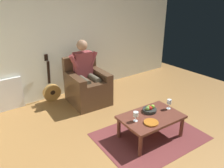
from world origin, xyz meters
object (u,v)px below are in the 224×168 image
object	(u,v)px
coffee_table	(151,119)
decorative_dish	(151,123)
guitar	(52,91)
armchair	(87,87)
wine_glass_far	(169,102)
fruit_bowl	(150,109)
person_seated	(86,70)
wine_glass_near	(136,115)

from	to	relation	value
coffee_table	decorative_dish	size ratio (longest dim) A/B	4.55
guitar	decorative_dish	xyz separation A→B (m)	(-0.61, 2.33, 0.17)
armchair	wine_glass_far	size ratio (longest dim) A/B	5.61
wine_glass_far	fruit_bowl	xyz separation A→B (m)	(0.33, -0.12, -0.08)
person_seated	wine_glass_near	bearing A→B (deg)	89.37
wine_glass_far	decorative_dish	size ratio (longest dim) A/B	0.77
guitar	decorative_dish	size ratio (longest dim) A/B	4.66
fruit_bowl	wine_glass_near	bearing A→B (deg)	11.41
wine_glass_far	fruit_bowl	bearing A→B (deg)	-20.25
fruit_bowl	armchair	bearing A→B (deg)	-80.90
wine_glass_near	fruit_bowl	world-z (taller)	wine_glass_near
wine_glass_near	wine_glass_far	xyz separation A→B (m)	(-0.70, 0.04, 0.01)
guitar	wine_glass_far	size ratio (longest dim) A/B	6.05
person_seated	fruit_bowl	world-z (taller)	person_seated
wine_glass_near	decorative_dish	world-z (taller)	wine_glass_near
armchair	wine_glass_near	distance (m)	1.66
person_seated	wine_glass_far	distance (m)	1.82
person_seated	coffee_table	world-z (taller)	person_seated
person_seated	fruit_bowl	bearing A→B (deg)	102.57
wine_glass_near	fruit_bowl	distance (m)	0.39
wine_glass_far	coffee_table	bearing A→B (deg)	-0.92
wine_glass_near	armchair	bearing A→B (deg)	-94.29
armchair	person_seated	bearing A→B (deg)	-90.00
wine_glass_far	decorative_dish	distance (m)	0.59
armchair	coffee_table	world-z (taller)	armchair
wine_glass_near	fruit_bowl	xyz separation A→B (m)	(-0.38, -0.08, -0.07)
coffee_table	fruit_bowl	size ratio (longest dim) A/B	4.38
armchair	person_seated	xyz separation A→B (m)	(-0.00, -0.02, 0.37)
person_seated	wine_glass_near	distance (m)	1.69
fruit_bowl	wine_glass_far	bearing A→B (deg)	159.75
person_seated	coffee_table	distance (m)	1.76
fruit_bowl	decorative_dish	xyz separation A→B (m)	(0.23, 0.26, -0.03)
armchair	fruit_bowl	distance (m)	1.59
decorative_dish	guitar	bearing A→B (deg)	-75.29
person_seated	fruit_bowl	size ratio (longest dim) A/B	5.75
coffee_table	fruit_bowl	bearing A→B (deg)	-123.87
guitar	armchair	bearing A→B (deg)	139.86
armchair	coffee_table	bearing A→B (deg)	99.58
coffee_table	decorative_dish	world-z (taller)	decorative_dish
armchair	wine_glass_near	world-z (taller)	armchair
fruit_bowl	person_seated	bearing A→B (deg)	-81.08
coffee_table	wine_glass_near	xyz separation A→B (m)	(0.30, -0.04, 0.16)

